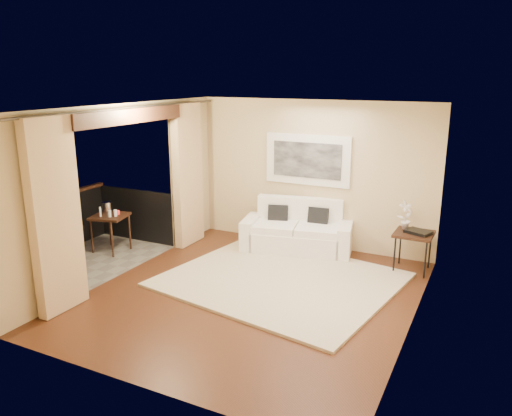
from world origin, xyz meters
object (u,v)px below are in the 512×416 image
Objects in this scene: bistro_table at (110,220)px; balcony_chair_near at (69,249)px; balcony_chair_far at (63,225)px; orchid at (406,215)px; sofa at (297,233)px; side_table at (414,236)px; ice_bucket at (107,207)px.

bistro_table is 0.80× the size of balcony_chair_near.
balcony_chair_far is at bearing 160.82° from balcony_chair_near.
orchid is 0.69× the size of bistro_table.
sofa reaches higher than side_table.
side_table is (2.05, -0.09, 0.27)m from sofa.
balcony_chair_far is at bearing -117.73° from ice_bucket.
ice_bucket is (0.37, 0.70, 0.20)m from balcony_chair_far.
balcony_chair_near is (-4.57, -2.87, -0.39)m from orchid.
ice_bucket reaches higher than balcony_chair_near.
bistro_table is at bearing -163.94° from side_table.
balcony_chair_far is 1.15× the size of balcony_chair_near.
orchid is 0.55× the size of balcony_chair_near.
balcony_chair_far reaches higher than ice_bucket.
bistro_table is 1.32m from balcony_chair_near.
orchid is 5.16m from bistro_table.
orchid is at bearing 51.87° from balcony_chair_near.
sofa reaches higher than ice_bucket.
bistro_table is 0.26m from ice_bucket.
balcony_chair_near reaches higher than bistro_table.
side_table is 1.36× the size of orchid.
orchid reaches higher than balcony_chair_near.
balcony_chair_near is at bearing -147.91° from orchid.
orchid is 5.41m from balcony_chair_near.
bistro_table is at bearing -35.42° from ice_bucket.
ice_bucket is at bearing -167.50° from sofa.
ice_bucket is at bearing -163.55° from orchid.
bistro_table is 0.79m from balcony_chair_far.
sofa is 3.51m from ice_bucket.
balcony_chair_near is 4.37× the size of ice_bucket.
sofa is 1.96m from orchid.
side_table is at bearing 16.06° from bistro_table.
side_table is 5.28m from bistro_table.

